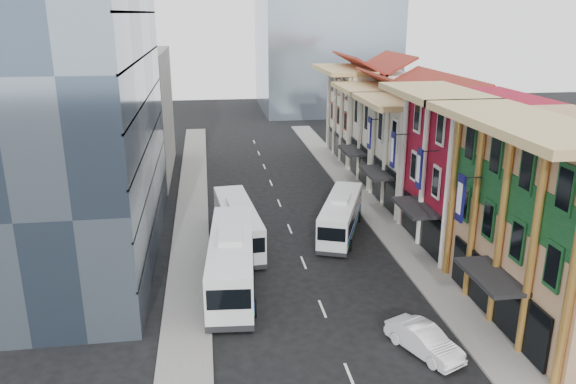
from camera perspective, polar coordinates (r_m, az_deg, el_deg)
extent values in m
cube|color=slate|center=(50.82, 9.71, -3.12)|extent=(3.00, 90.00, 0.15)
cube|color=slate|center=(48.49, -9.83, -4.16)|extent=(3.00, 90.00, 0.15)
cube|color=tan|center=(36.90, 26.57, -3.11)|extent=(8.00, 14.00, 12.00)
cube|color=maroon|center=(46.67, 18.41, 1.98)|extent=(8.00, 10.00, 12.00)
cube|color=silver|center=(55.27, 14.00, 3.66)|extent=(8.00, 9.00, 10.00)
cube|color=silver|center=(63.46, 10.99, 5.64)|extent=(8.00, 9.00, 10.00)
cube|color=silver|center=(73.17, 8.33, 7.76)|extent=(8.00, 12.00, 11.00)
cube|color=#3F4F64|center=(43.37, -22.54, 12.54)|extent=(12.00, 26.00, 30.00)
cube|color=gray|center=(66.60, -16.36, 7.57)|extent=(10.00, 18.00, 14.00)
imported|color=white|center=(32.77, 13.66, -14.42)|extent=(3.46, 4.98, 1.56)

